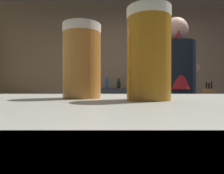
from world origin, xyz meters
The scene contains 13 objects.
wall_back centered at (0.00, 2.20, 1.35)m, with size 5.20×0.10×2.70m, color #91755A.
prep_counter centered at (0.35, 0.75, 0.44)m, with size 2.10×0.60×0.88m, color brown.
back_shelf centered at (-0.16, 1.92, 0.54)m, with size 0.87×0.36×1.07m, color #343B42.
mini_fridge centered at (-2.06, 1.75, 0.49)m, with size 0.57×0.58×0.98m.
bartender centered at (0.20, 0.30, 0.99)m, with size 0.43×0.52×1.71m.
knife_block centered at (0.74, 0.76, 0.99)m, with size 0.10×0.08×0.28m.
mixing_bowl centered at (-0.09, 0.64, 0.91)m, with size 0.19×0.19×0.05m, color beige.
chefs_knife centered at (0.48, 0.70, 0.89)m, with size 0.24×0.03×0.01m, color silver.
pint_glass_near centered at (-0.40, -0.97, 1.16)m, with size 0.07×0.07×0.14m.
pint_glass_far centered at (-0.28, -1.02, 1.17)m, with size 0.07×0.07×0.15m.
bottle_hot_sauce centered at (-0.43, 1.88, 1.15)m, with size 0.06×0.06×0.21m.
bottle_vinegar centered at (0.19, 1.89, 1.18)m, with size 0.05×0.05×0.27m.
bottle_olive_oil centered at (-0.23, 1.88, 1.14)m, with size 0.07×0.07×0.17m.
Camera 1 is at (-0.34, -1.33, 1.12)m, focal length 30.15 mm.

